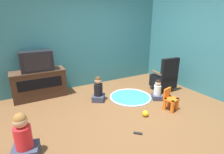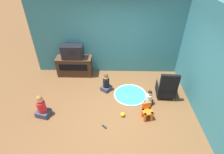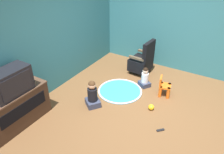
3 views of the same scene
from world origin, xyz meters
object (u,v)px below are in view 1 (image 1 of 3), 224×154
Objects in this scene: television at (36,61)px; remote_control at (138,133)px; tv_cabinet at (39,84)px; child_watching_right at (157,91)px; child_watching_left at (98,90)px; black_armchair at (165,78)px; toy_ball at (145,114)px; yellow_kid_chair at (170,101)px; child_watching_center at (23,138)px.

remote_control is at bearing -63.09° from television.
child_watching_right is (2.47, -1.53, -0.14)m from tv_cabinet.
child_watching_left is (1.19, -0.86, -0.68)m from television.
child_watching_left is 1.44m from child_watching_right.
television is 0.77× the size of black_armchair.
remote_control is at bearing 156.49° from child_watching_right.
child_watching_left is at bearing 95.01° from child_watching_right.
child_watching_right is 0.94m from toy_ball.
tv_cabinet is 2.73m from remote_control.
child_watching_right is at bearing 34.41° from black_armchair.
yellow_kid_chair is 1.65m from child_watching_left.
toy_ball is at bearing 154.09° from child_watching_right.
child_watching_right is at bearing -101.96° from remote_control.
child_watching_right is (1.29, -0.64, -0.05)m from child_watching_left.
child_watching_left is 1.55m from remote_control.
television is 3.30m from black_armchair.
tv_cabinet is 2.10m from child_watching_center.
television is at bearing 125.62° from yellow_kid_chair.
yellow_kid_chair is at bearing -119.70° from remote_control.
black_armchair is at bearing -63.06° from child_watching_left.
child_watching_center is 5.57× the size of toy_ball.
television is at bearing -20.24° from remote_control.
black_armchair is 2.23m from remote_control.
television is 1.43× the size of child_watching_right.
child_watching_left is (-1.85, 0.30, -0.10)m from black_armchair.
remote_control is (0.03, -1.53, -0.25)m from child_watching_left.
child_watching_right reaches higher than yellow_kid_chair.
black_armchair is 1.61m from toy_ball.
yellow_kid_chair is 0.66m from toy_ball.
remote_control is (-1.26, -0.89, -0.21)m from child_watching_right.
child_watching_left is at bearing -36.04° from television.
child_watching_center reaches higher than child_watching_left.
black_armchair is at bearing -21.43° from tv_cabinet.
child_watching_right reaches higher than remote_control.
child_watching_right is at bearing 62.99° from yellow_kid_chair.
tv_cabinet reaches higher than child_watching_center.
television is 3.19m from yellow_kid_chair.
television is 5.19× the size of remote_control.
child_watching_right reaches higher than toy_ball.
yellow_kid_chair is 0.92× the size of child_watching_right.
toy_ball is (2.19, 0.01, -0.24)m from child_watching_center.
tv_cabinet is 2.68× the size of yellow_kid_chair.
television is at bearing 89.97° from child_watching_center.
black_armchair is 6.70× the size of remote_control.
television is at bearing 130.31° from toy_ball.
remote_control is at bearing 37.50° from black_armchair.
child_watching_left is at bearing -5.62° from black_armchair.
remote_control is at bearing -176.01° from yellow_kid_chair.
black_armchair is at bearing 38.03° from yellow_kid_chair.
child_watching_right is (0.13, 0.53, 0.02)m from yellow_kid_chair.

